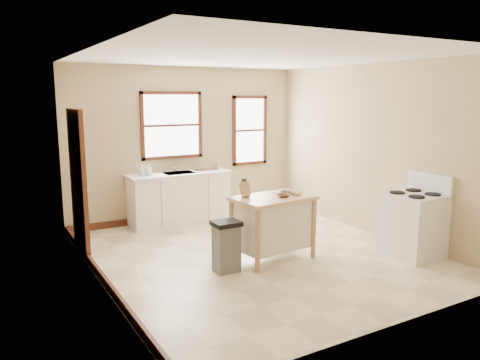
% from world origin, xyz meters
% --- Properties ---
extents(floor, '(5.00, 5.00, 0.00)m').
position_xyz_m(floor, '(0.00, 0.00, 0.00)').
color(floor, '#F4E6C1').
rests_on(floor, ground).
extents(ceiling, '(5.00, 5.00, 0.00)m').
position_xyz_m(ceiling, '(0.00, 0.00, 2.80)').
color(ceiling, white).
rests_on(ceiling, ground).
extents(wall_back, '(4.50, 0.04, 2.80)m').
position_xyz_m(wall_back, '(0.00, 2.50, 1.40)').
color(wall_back, tan).
rests_on(wall_back, ground).
extents(wall_left, '(0.04, 5.00, 2.80)m').
position_xyz_m(wall_left, '(-2.25, 0.00, 1.40)').
color(wall_left, tan).
rests_on(wall_left, ground).
extents(wall_right, '(0.04, 5.00, 2.80)m').
position_xyz_m(wall_right, '(2.25, 0.00, 1.40)').
color(wall_right, tan).
rests_on(wall_right, ground).
extents(window_main, '(1.17, 0.06, 1.22)m').
position_xyz_m(window_main, '(-0.30, 2.48, 1.75)').
color(window_main, '#3A190F').
rests_on(window_main, wall_back).
extents(window_side, '(0.77, 0.06, 1.37)m').
position_xyz_m(window_side, '(1.35, 2.48, 1.60)').
color(window_side, '#3A190F').
rests_on(window_side, wall_back).
extents(door_left, '(0.06, 0.90, 2.10)m').
position_xyz_m(door_left, '(-2.21, 1.30, 1.05)').
color(door_left, '#3A190F').
rests_on(door_left, ground).
extents(baseboard_back, '(4.50, 0.04, 0.12)m').
position_xyz_m(baseboard_back, '(0.00, 2.47, 0.06)').
color(baseboard_back, '#3A190F').
rests_on(baseboard_back, ground).
extents(baseboard_left, '(0.04, 5.00, 0.12)m').
position_xyz_m(baseboard_left, '(-2.22, 0.00, 0.06)').
color(baseboard_left, '#3A190F').
rests_on(baseboard_left, ground).
extents(sink_counter, '(1.86, 0.62, 0.92)m').
position_xyz_m(sink_counter, '(-0.30, 2.20, 0.46)').
color(sink_counter, white).
rests_on(sink_counter, ground).
extents(faucet, '(0.03, 0.03, 0.22)m').
position_xyz_m(faucet, '(-0.30, 2.38, 1.03)').
color(faucet, silver).
rests_on(faucet, sink_counter).
extents(soap_bottle_a, '(0.11, 0.11, 0.23)m').
position_xyz_m(soap_bottle_a, '(-0.99, 2.20, 1.04)').
color(soap_bottle_a, '#B2B2B2').
rests_on(soap_bottle_a, sink_counter).
extents(soap_bottle_b, '(0.12, 0.12, 0.21)m').
position_xyz_m(soap_bottle_b, '(-0.87, 2.19, 1.02)').
color(soap_bottle_b, '#B2B2B2').
rests_on(soap_bottle_b, sink_counter).
extents(dish_rack, '(0.46, 0.37, 0.11)m').
position_xyz_m(dish_rack, '(0.23, 2.22, 0.97)').
color(dish_rack, silver).
rests_on(dish_rack, sink_counter).
extents(kitchen_island, '(1.16, 0.80, 0.90)m').
position_xyz_m(kitchen_island, '(0.09, -0.25, 0.45)').
color(kitchen_island, tan).
rests_on(kitchen_island, ground).
extents(knife_block, '(0.12, 0.12, 0.20)m').
position_xyz_m(knife_block, '(-0.27, -0.08, 1.00)').
color(knife_block, tan).
rests_on(knife_block, kitchen_island).
extents(pepper_grinder, '(0.05, 0.05, 0.15)m').
position_xyz_m(pepper_grinder, '(-0.21, -0.06, 0.97)').
color(pepper_grinder, '#432312').
rests_on(pepper_grinder, kitchen_island).
extents(bowl_a, '(0.18, 0.18, 0.04)m').
position_xyz_m(bowl_a, '(0.19, -0.34, 0.92)').
color(bowl_a, brown).
rests_on(bowl_a, kitchen_island).
extents(bowl_b, '(0.23, 0.23, 0.04)m').
position_xyz_m(bowl_b, '(0.35, -0.21, 0.92)').
color(bowl_b, brown).
rests_on(bowl_b, kitchen_island).
extents(bowl_c, '(0.20, 0.20, 0.05)m').
position_xyz_m(bowl_c, '(0.44, -0.31, 0.93)').
color(bowl_c, white).
rests_on(bowl_c, kitchen_island).
extents(trash_bin, '(0.36, 0.30, 0.68)m').
position_xyz_m(trash_bin, '(-0.71, -0.36, 0.34)').
color(trash_bin, '#5D5D5A').
rests_on(trash_bin, ground).
extents(gas_stove, '(0.73, 0.74, 1.18)m').
position_xyz_m(gas_stove, '(1.91, -1.14, 0.59)').
color(gas_stove, white).
rests_on(gas_stove, ground).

